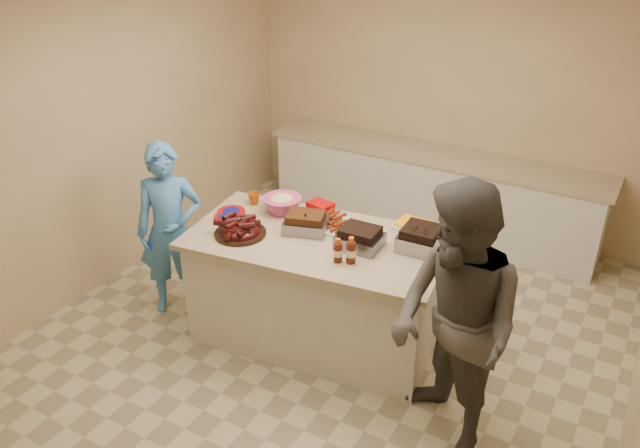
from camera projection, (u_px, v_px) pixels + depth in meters
The scene contains 20 objects.
room at pixel (329, 336), 5.21m from camera, with size 4.50×5.00×2.70m, color tan, non-canonical shape.
back_counter at pixel (430, 191), 6.68m from camera, with size 3.60×0.64×0.90m, color silver, non-canonical shape.
island at pixel (317, 336), 5.20m from camera, with size 1.97×1.04×0.94m, color silver, non-canonical shape.
rib_platter at pixel (240, 234), 4.82m from camera, with size 0.40×0.40×0.16m, color #390909, non-canonical shape.
pulled_pork_tray at pixel (306, 231), 4.86m from camera, with size 0.33×0.25×0.10m, color #47230F.
brisket_tray at pixel (360, 246), 4.65m from camera, with size 0.32×0.27×0.10m, color black.
roasting_pan at pixel (420, 249), 4.62m from camera, with size 0.30×0.30×0.12m, color gray.
coleslaw_bowl at pixel (282, 212), 5.16m from camera, with size 0.33×0.33×0.22m, color #C73F7A, non-canonical shape.
sausage_plate at pixel (335, 227), 4.93m from camera, with size 0.33×0.33×0.05m, color silver.
mac_cheese_dish at pixel (416, 233), 4.84m from camera, with size 0.33×0.24×0.09m, color #FFAB10.
bbq_bottle_a at pixel (338, 261), 4.46m from camera, with size 0.06×0.06×0.19m, color #431408.
bbq_bottle_b at pixel (351, 262), 4.45m from camera, with size 0.07×0.07×0.20m, color #431408.
mustard_bottle at pixel (294, 221), 5.01m from camera, with size 0.04×0.04×0.11m, color #EFD501.
sauce_bowl at pixel (309, 227), 4.93m from camera, with size 0.13×0.04×0.13m, color silver.
plate_stack_large at pixel (231, 214), 5.13m from camera, with size 0.23×0.23×0.03m, color #A90606.
plate_stack_small at pixel (225, 219), 5.05m from camera, with size 0.18×0.18×0.02m, color #A90606.
plastic_cup at pixel (254, 204), 5.30m from camera, with size 0.11×0.10×0.11m, color #A34A0B.
basket_stack at pixel (320, 213), 5.14m from camera, with size 0.20×0.15×0.10m, color #A90606.
guest_blue at pixel (180, 306), 5.59m from camera, with size 0.56×1.53×0.37m, color #4286D0.
guest_gray at pixel (441, 438), 4.22m from camera, with size 0.91×1.87×0.71m, color #524F4B.
Camera 1 is at (2.03, -3.65, 3.25)m, focal length 35.00 mm.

